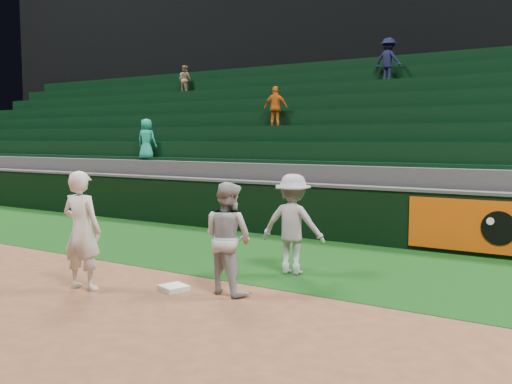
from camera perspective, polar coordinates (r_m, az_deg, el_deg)
ground at (r=8.52m, az=-7.11°, el=-10.04°), size 70.00×70.00×0.00m
foul_grass at (r=10.92m, az=3.13°, el=-6.56°), size 36.00×4.20×0.01m
upper_deck at (r=24.60m, az=20.70°, el=13.74°), size 40.00×12.00×12.00m
first_base at (r=8.69m, az=-8.23°, el=-9.48°), size 0.45×0.45×0.08m
first_baseman at (r=8.91m, az=-17.04°, el=-3.69°), size 0.71×0.53×1.78m
baserunner at (r=8.32m, az=-2.83°, el=-4.61°), size 0.88×0.73×1.64m
base_coach at (r=9.50m, az=3.71°, el=-3.22°), size 1.16×0.78×1.67m
field_wall at (r=12.74m, az=8.17°, el=-2.04°), size 36.00×0.45×1.25m
stadium_seating at (r=16.16m, az=13.75°, el=3.21°), size 36.00×5.95×5.21m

